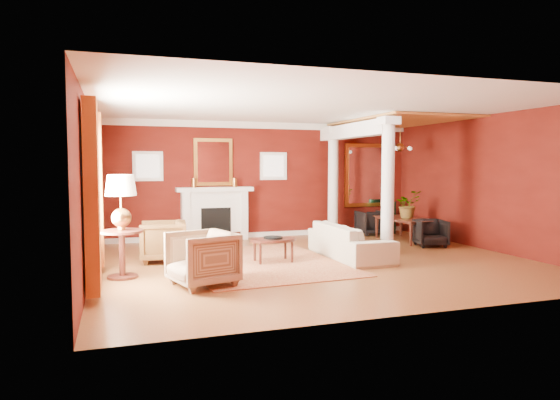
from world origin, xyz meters
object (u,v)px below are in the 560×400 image
object	(u,v)px
sofa	(350,235)
dining_table	(407,223)
armchair_leopard	(163,239)
coffee_table	(273,241)
side_table	(121,207)
armchair_stripe	(202,256)

from	to	relation	value
sofa	dining_table	bearing A→B (deg)	-55.60
armchair_leopard	coffee_table	bearing A→B (deg)	75.74
armchair_leopard	dining_table	world-z (taller)	dining_table
armchair_leopard	coffee_table	world-z (taller)	armchair_leopard
armchair_leopard	side_table	world-z (taller)	side_table
side_table	dining_table	xyz separation A→B (m)	(6.58, 2.03, -0.71)
sofa	armchair_leopard	bearing A→B (deg)	78.44
sofa	dining_table	xyz separation A→B (m)	(2.28, 1.56, -0.00)
sofa	armchair_stripe	distance (m)	3.45
sofa	dining_table	size ratio (longest dim) A/B	1.43
armchair_leopard	side_table	distance (m)	1.60
armchair_leopard	side_table	xyz separation A→B (m)	(-0.75, -1.21, 0.72)
armchair_stripe	dining_table	xyz separation A→B (m)	(5.44, 2.96, -0.02)
coffee_table	side_table	xyz separation A→B (m)	(-2.71, -0.48, 0.75)
armchair_stripe	dining_table	size ratio (longest dim) A/B	0.58
side_table	dining_table	world-z (taller)	side_table
side_table	armchair_leopard	bearing A→B (deg)	58.15
coffee_table	sofa	bearing A→B (deg)	-0.29
armchair_stripe	sofa	bearing A→B (deg)	97.60
sofa	armchair_leopard	distance (m)	3.62
coffee_table	dining_table	xyz separation A→B (m)	(3.87, 1.55, 0.04)
sofa	coffee_table	distance (m)	1.59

